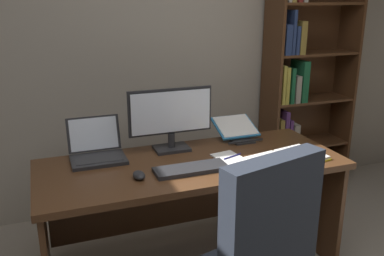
% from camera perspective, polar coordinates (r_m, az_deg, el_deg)
% --- Properties ---
extents(wall_back, '(5.34, 0.12, 2.82)m').
position_cam_1_polar(wall_back, '(3.35, -5.97, 12.67)').
color(wall_back, '#A89E8E').
rests_on(wall_back, ground).
extents(desk, '(1.82, 0.72, 0.74)m').
position_cam_1_polar(desk, '(2.66, -0.59, -7.92)').
color(desk, '#4C2D19').
rests_on(desk, ground).
extents(bookshelf, '(0.79, 0.30, 2.04)m').
position_cam_1_polar(bookshelf, '(3.74, 14.42, 5.89)').
color(bookshelf, '#4C2D19').
rests_on(bookshelf, ground).
extents(monitor, '(0.54, 0.16, 0.40)m').
position_cam_1_polar(monitor, '(2.64, -2.90, 1.27)').
color(monitor, '#232326').
rests_on(monitor, desk).
extents(laptop, '(0.32, 0.30, 0.23)m').
position_cam_1_polar(laptop, '(2.60, -12.82, -3.04)').
color(laptop, '#232326').
rests_on(laptop, desk).
extents(keyboard, '(0.42, 0.15, 0.02)m').
position_cam_1_polar(keyboard, '(2.37, -0.13, -5.59)').
color(keyboard, '#232326').
rests_on(keyboard, desk).
extents(computer_mouse, '(0.06, 0.10, 0.04)m').
position_cam_1_polar(computer_mouse, '(2.29, -7.23, -6.38)').
color(computer_mouse, '#232326').
rests_on(computer_mouse, desk).
extents(reading_stand_with_book, '(0.28, 0.30, 0.13)m').
position_cam_1_polar(reading_stand_with_book, '(2.92, 6.07, -0.08)').
color(reading_stand_with_book, '#232326').
rests_on(reading_stand_with_book, desk).
extents(open_binder, '(0.51, 0.36, 0.02)m').
position_cam_1_polar(open_binder, '(2.59, 12.85, -4.06)').
color(open_binder, yellow).
rests_on(open_binder, desk).
extents(notepad, '(0.18, 0.23, 0.01)m').
position_cam_1_polar(notepad, '(2.56, 5.12, -4.10)').
color(notepad, white).
rests_on(notepad, desk).
extents(pen, '(0.14, 0.05, 0.01)m').
position_cam_1_polar(pen, '(2.56, 5.53, -3.86)').
color(pen, navy).
rests_on(pen, notepad).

